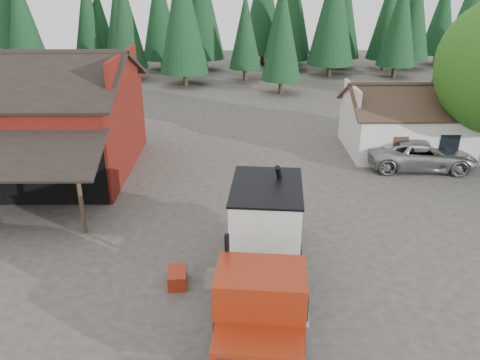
{
  "coord_description": "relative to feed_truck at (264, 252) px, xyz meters",
  "views": [
    {
      "loc": [
        1.39,
        -16.93,
        10.97
      ],
      "look_at": [
        1.61,
        3.99,
        1.8
      ],
      "focal_mm": 35.0,
      "sensor_mm": 36.0,
      "label": 1
    }
  ],
  "objects": [
    {
      "name": "near_pine_d",
      "position": [
        -6.39,
        36.97,
        5.29
      ],
      "size": [
        5.28,
        5.28,
        13.4
      ],
      "color": "#382619",
      "rests_on": "ground"
    },
    {
      "name": "red_barn",
      "position": [
        -13.39,
        12.87,
        0.59
      ],
      "size": [
        12.8,
        13.63,
        7.18
      ],
      "color": "maroon",
      "rests_on": "ground"
    },
    {
      "name": "equip_box",
      "position": [
        -3.26,
        1.05,
        -1.8
      ],
      "size": [
        0.79,
        1.16,
        0.6
      ],
      "primitive_type": "cube",
      "rotation": [
        0.0,
        0.0,
        0.08
      ],
      "color": "maroon",
      "rests_on": "ground"
    },
    {
      "name": "conifer_backdrop",
      "position": [
        -2.39,
        44.97,
        -2.1
      ],
      "size": [
        76.0,
        16.0,
        16.0
      ],
      "primitive_type": null,
      "color": "#103215",
      "rests_on": "ground"
    },
    {
      "name": "near_pine_c",
      "position": [
        19.61,
        28.97,
        4.79
      ],
      "size": [
        4.84,
        4.84,
        12.4
      ],
      "color": "#382619",
      "rests_on": "ground"
    },
    {
      "name": "ground",
      "position": [
        -2.39,
        2.97,
        -2.1
      ],
      "size": [
        120.0,
        120.0,
        0.0
      ],
      "primitive_type": "plane",
      "color": "#403B32",
      "rests_on": "ground"
    },
    {
      "name": "silver_car",
      "position": [
        10.42,
        12.86,
        -1.19
      ],
      "size": [
        6.76,
        3.46,
        1.83
      ],
      "primitive_type": "imported",
      "rotation": [
        0.0,
        0.0,
        1.5
      ],
      "color": "#96999D",
      "rests_on": "ground"
    },
    {
      "name": "farmhouse",
      "position": [
        10.61,
        15.97,
        -0.43
      ],
      "size": [
        8.6,
        6.42,
        4.65
      ],
      "color": "silver",
      "rests_on": "ground"
    },
    {
      "name": "near_pine_b",
      "position": [
        3.61,
        32.97,
        3.79
      ],
      "size": [
        3.96,
        3.96,
        10.4
      ],
      "color": "#382619",
      "rests_on": "ground"
    },
    {
      "name": "feed_truck",
      "position": [
        0.0,
        0.0,
        0.0
      ],
      "size": [
        3.58,
        10.16,
        4.49
      ],
      "rotation": [
        0.0,
        0.0,
        -0.1
      ],
      "color": "black",
      "rests_on": "ground"
    }
  ]
}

